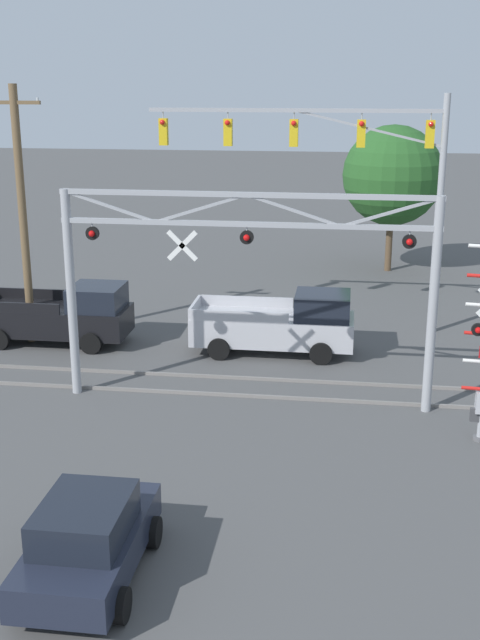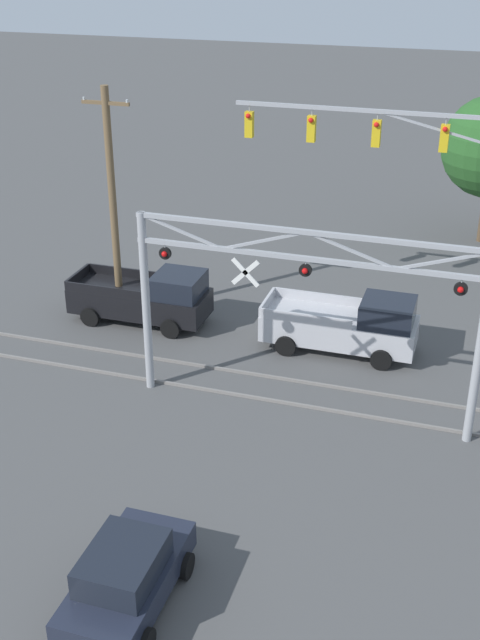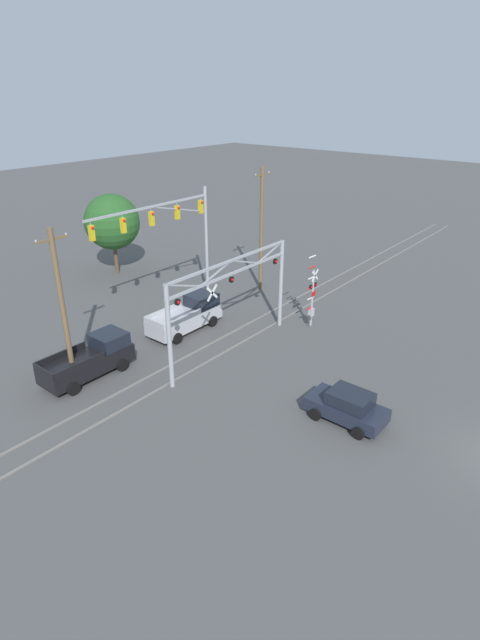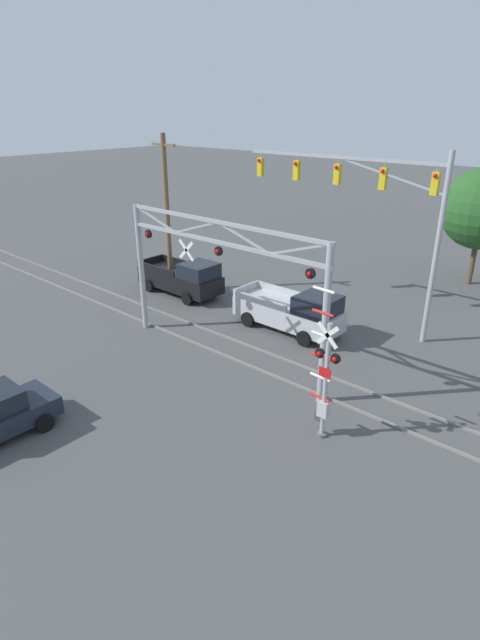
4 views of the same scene
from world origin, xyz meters
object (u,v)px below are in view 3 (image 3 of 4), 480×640
at_px(sedan_waiting, 347,406).
at_px(crossing_gantry, 231,293).
at_px(traffic_signal_span, 178,228).
at_px(utility_pole_left, 63,308).
at_px(utility_pole_right, 261,229).
at_px(background_tree_beyond_span, 112,222).
at_px(pickup_truck_lead, 188,315).
at_px(crossing_signal_mast, 312,299).
at_px(pickup_truck_following, 91,359).

bearing_deg(sedan_waiting, crossing_gantry, 78.79).
distance_m(traffic_signal_span, sedan_waiting, 17.92).
distance_m(utility_pole_left, utility_pole_right, 18.13).
relative_size(utility_pole_right, background_tree_beyond_span, 1.39).
distance_m(utility_pole_right, background_tree_beyond_span, 13.17).
bearing_deg(pickup_truck_lead, sedan_waiting, -100.17).
xyz_separation_m(crossing_signal_mast, utility_pole_left, (-14.58, 6.30, 2.55)).
height_order(sedan_waiting, utility_pole_left, utility_pole_left).
relative_size(crossing_signal_mast, utility_pole_right, 0.53).
bearing_deg(pickup_truck_following, traffic_signal_span, 16.76).
relative_size(sedan_waiting, utility_pole_left, 0.44).
bearing_deg(pickup_truck_following, sedan_waiting, -68.26).
height_order(crossing_gantry, traffic_signal_span, traffic_signal_span).
bearing_deg(pickup_truck_lead, traffic_signal_span, 51.79).
xyz_separation_m(pickup_truck_lead, sedan_waiting, (-2.40, -13.39, -0.18)).
bearing_deg(background_tree_beyond_span, pickup_truck_lead, -107.48).
relative_size(utility_pole_left, background_tree_beyond_span, 1.27).
relative_size(crossing_signal_mast, pickup_truck_following, 0.97).
distance_m(crossing_gantry, utility_pole_left, 9.47).
relative_size(crossing_gantry, utility_pole_right, 1.08).
xyz_separation_m(traffic_signal_span, utility_pole_left, (-11.34, -2.99, -1.48)).
bearing_deg(background_tree_beyond_span, sedan_waiting, -103.82).
xyz_separation_m(crossing_gantry, crossing_signal_mast, (6.29, -1.78, -1.97)).
relative_size(traffic_signal_span, pickup_truck_following, 1.99).
bearing_deg(crossing_signal_mast, sedan_waiting, -138.36).
relative_size(sedan_waiting, utility_pole_right, 0.40).
bearing_deg(background_tree_beyond_span, pickup_truck_following, -132.40).
bearing_deg(utility_pole_right, utility_pole_left, -177.66).
distance_m(crossing_signal_mast, sedan_waiting, 10.85).
bearing_deg(utility_pole_right, background_tree_beyond_span, 112.81).
bearing_deg(background_tree_beyond_span, crossing_gantry, -105.15).
bearing_deg(crossing_signal_mast, utility_pole_left, 156.62).
bearing_deg(traffic_signal_span, pickup_truck_lead, -128.21).
relative_size(crossing_signal_mast, pickup_truck_lead, 0.94).
bearing_deg(crossing_signal_mast, background_tree_beyond_span, 94.70).
xyz_separation_m(crossing_signal_mast, utility_pole_right, (3.53, 7.04, 2.99)).
bearing_deg(utility_pole_left, sedan_waiting, -64.17).
height_order(crossing_gantry, sedan_waiting, crossing_gantry).
bearing_deg(traffic_signal_span, pickup_truck_following, -163.24).
bearing_deg(utility_pole_left, utility_pole_right, 2.34).
bearing_deg(utility_pole_right, sedan_waiting, -129.20).
distance_m(crossing_gantry, background_tree_beyond_span, 18.04).
height_order(pickup_truck_following, utility_pole_left, utility_pole_left).
xyz_separation_m(sedan_waiting, utility_pole_right, (11.59, 14.21, 4.17)).
distance_m(traffic_signal_span, background_tree_beyond_span, 10.13).
xyz_separation_m(crossing_gantry, pickup_truck_following, (-7.11, 4.45, -2.97)).
relative_size(traffic_signal_span, pickup_truck_lead, 1.93).
xyz_separation_m(crossing_signal_mast, pickup_truck_lead, (-5.66, 6.22, -1.00)).
distance_m(pickup_truck_lead, pickup_truck_following, 7.74).
relative_size(pickup_truck_following, utility_pole_left, 0.60).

